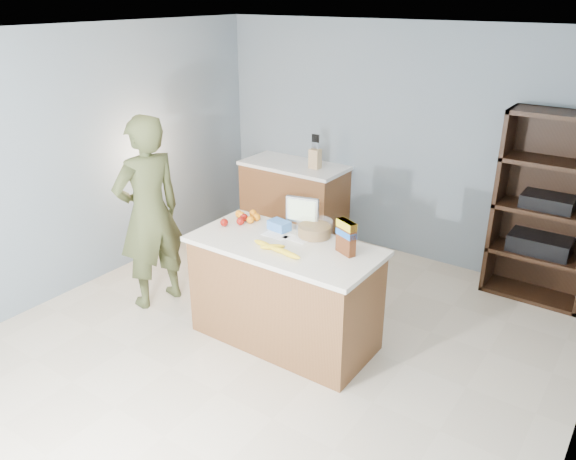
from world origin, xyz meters
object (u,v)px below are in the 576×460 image
Objects in this scene: shelving_unit at (547,212)px; tv at (302,211)px; person at (149,213)px; cereal_box at (346,235)px; counter_peninsula at (285,296)px.

shelving_unit reaches higher than tv.
person reaches higher than shelving_unit.
shelving_unit reaches higher than cereal_box.
counter_peninsula is 1.48m from person.
cereal_box is at bearing 13.65° from counter_peninsula.
shelving_unit is (1.55, 2.05, 0.45)m from counter_peninsula.
person is 6.72× the size of cereal_box.
tv is at bearing 158.62° from cereal_box.
person is 1.90m from cereal_box.
counter_peninsula is at bearing 108.70° from person.
tv reaches higher than cereal_box.
tv is at bearing -132.98° from shelving_unit.
person reaches higher than cereal_box.
person is at bearing -171.31° from cereal_box.
tv is at bearing 98.81° from counter_peninsula.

